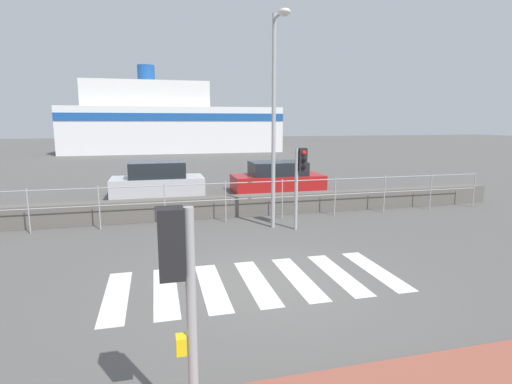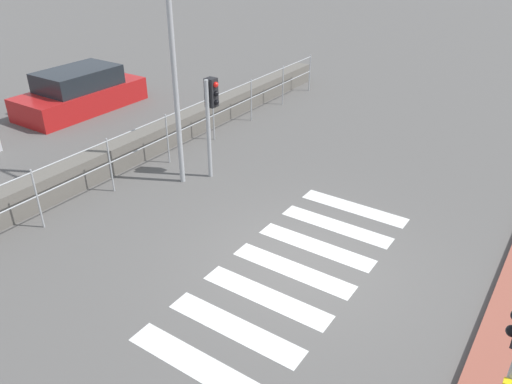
# 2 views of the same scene
# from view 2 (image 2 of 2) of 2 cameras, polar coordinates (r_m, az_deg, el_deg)

# --- Properties ---
(ground_plane) EXTENTS (160.00, 160.00, 0.00)m
(ground_plane) POSITION_cam_2_polar(r_m,az_deg,el_deg) (9.48, 5.02, -8.05)
(ground_plane) COLOR #565451
(crosswalk) EXTENTS (5.85, 2.40, 0.01)m
(crosswalk) POSITION_cam_2_polar(r_m,az_deg,el_deg) (9.29, 4.22, -8.83)
(crosswalk) COLOR silver
(crosswalk) RESTS_ON ground_plane
(seawall) EXTENTS (21.29, 0.55, 0.68)m
(seawall) POSITION_cam_2_polar(r_m,az_deg,el_deg) (12.78, -18.69, 2.51)
(seawall) COLOR #605B54
(seawall) RESTS_ON ground_plane
(harbor_fence) EXTENTS (19.20, 0.04, 1.34)m
(harbor_fence) POSITION_cam_2_polar(r_m,az_deg,el_deg) (11.92, -16.44, 3.81)
(harbor_fence) COLOR #9EA0A3
(harbor_fence) RESTS_ON ground_plane
(traffic_light_far) EXTENTS (0.34, 0.32, 2.45)m
(traffic_light_far) POSITION_cam_2_polar(r_m,az_deg,el_deg) (11.94, -5.20, 9.76)
(traffic_light_far) COLOR #9EA0A3
(traffic_light_far) RESTS_ON ground_plane
(streetlamp) EXTENTS (0.32, 1.17, 6.24)m
(streetlamp) POSITION_cam_2_polar(r_m,az_deg,el_deg) (11.06, -8.97, 18.99)
(streetlamp) COLOR #9EA0A3
(streetlamp) RESTS_ON ground_plane
(parked_car_red) EXTENTS (4.24, 1.88, 1.38)m
(parked_car_red) POSITION_cam_2_polar(r_m,az_deg,el_deg) (17.96, -19.43, 10.66)
(parked_car_red) COLOR #B21919
(parked_car_red) RESTS_ON ground_plane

